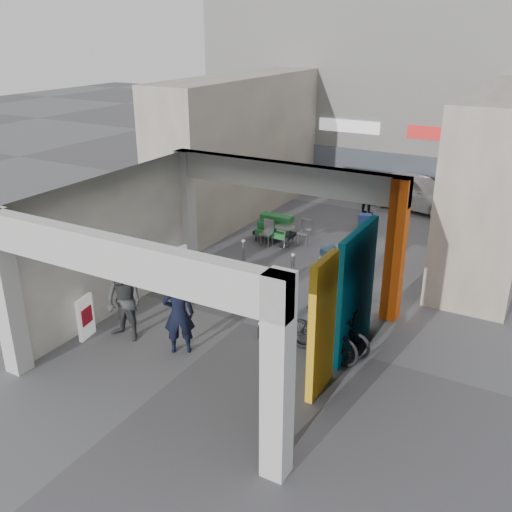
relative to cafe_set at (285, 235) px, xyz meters
The scene contains 21 objects.
ground 5.46m from the cafe_set, 74.21° to the right, with size 90.00×90.00×0.00m, color #5A5A5F.
arcade_canopy 6.71m from the cafe_set, 71.56° to the right, with size 6.40×6.45×6.40m.
far_building 9.61m from the cafe_set, 80.37° to the left, with size 18.00×4.08×8.00m.
plaza_bldg_left 4.36m from the cafe_set, 143.25° to the left, with size 2.00×9.00×5.00m, color #C1B6A0.
plaza_bldg_right 6.76m from the cafe_set, 20.62° to the left, with size 2.00×9.00×5.00m, color #C1B6A0.
bollard_left 2.68m from the cafe_set, 89.93° to the right, with size 0.09×0.09×0.98m, color gray.
bollard_center 3.19m from the cafe_set, 59.74° to the right, with size 0.09×0.09×0.90m, color gray.
bollard_right 4.42m from the cafe_set, 43.38° to the right, with size 0.09×0.09×0.86m, color gray.
advert_board_near 7.68m from the cafe_set, 99.45° to the right, with size 0.19×0.55×1.00m.
advert_board_far 4.22m from the cafe_set, 107.39° to the right, with size 0.20×0.55×1.00m.
cafe_set is the anchor object (origin of this frame).
produce_stand 0.43m from the cafe_set, behind, with size 1.30×0.70×0.86m.
crate_stack 3.15m from the cafe_set, 55.37° to the left, with size 0.55×0.50×0.56m.
border_collie 6.17m from the cafe_set, 67.56° to the right, with size 0.25×0.49×0.68m.
man_with_dog 7.12m from the cafe_set, 82.15° to the right, with size 0.67×0.44×1.84m, color black.
man_back_turned 7.22m from the cafe_set, 93.39° to the right, with size 0.90×0.70×1.86m, color #3E3E40.
man_elderly 4.50m from the cafe_set, 49.85° to the right, with size 0.82×0.53×1.67m, color #5882AB.
man_crates 4.42m from the cafe_set, 72.45° to the left, with size 0.99×0.41×1.69m, color black.
bicycle_front 6.64m from the cafe_set, 55.26° to the right, with size 0.66×1.90×1.00m, color black.
bicycle_rear 6.85m from the cafe_set, 56.86° to the right, with size 0.52×1.85×1.11m, color black.
white_van 6.47m from the cafe_set, 65.78° to the left, with size 1.64×4.08×1.39m, color white.
Camera 1 is at (6.23, -10.38, 6.66)m, focal length 40.00 mm.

